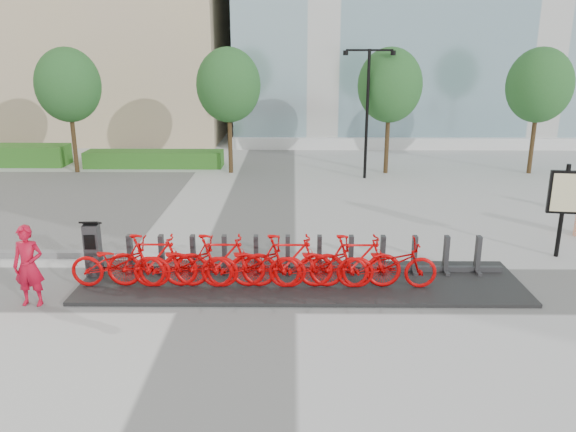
{
  "coord_description": "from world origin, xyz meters",
  "views": [
    {
      "loc": [
        1.12,
        -11.15,
        4.94
      ],
      "look_at": [
        1.0,
        1.5,
        1.2
      ],
      "focal_mm": 35.0,
      "sensor_mm": 36.0,
      "label": 1
    }
  ],
  "objects_px": {
    "worker_red": "(29,266)",
    "map_sign": "(565,196)",
    "kiosk": "(93,249)",
    "bike_0": "(118,263)"
  },
  "relations": [
    {
      "from": "map_sign",
      "to": "kiosk",
      "type": "bearing_deg",
      "value": -163.43
    },
    {
      "from": "bike_0",
      "to": "worker_red",
      "type": "bearing_deg",
      "value": 116.08
    },
    {
      "from": "bike_0",
      "to": "map_sign",
      "type": "height_order",
      "value": "map_sign"
    },
    {
      "from": "worker_red",
      "to": "map_sign",
      "type": "bearing_deg",
      "value": 13.95
    },
    {
      "from": "bike_0",
      "to": "worker_red",
      "type": "distance_m",
      "value": 1.73
    },
    {
      "from": "kiosk",
      "to": "worker_red",
      "type": "relative_size",
      "value": 0.78
    },
    {
      "from": "map_sign",
      "to": "bike_0",
      "type": "bearing_deg",
      "value": -159.49
    },
    {
      "from": "kiosk",
      "to": "map_sign",
      "type": "relative_size",
      "value": 0.56
    },
    {
      "from": "kiosk",
      "to": "map_sign",
      "type": "xyz_separation_m",
      "value": [
        11.05,
        1.49,
        0.84
      ]
    },
    {
      "from": "worker_red",
      "to": "kiosk",
      "type": "bearing_deg",
      "value": 60.46
    }
  ]
}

